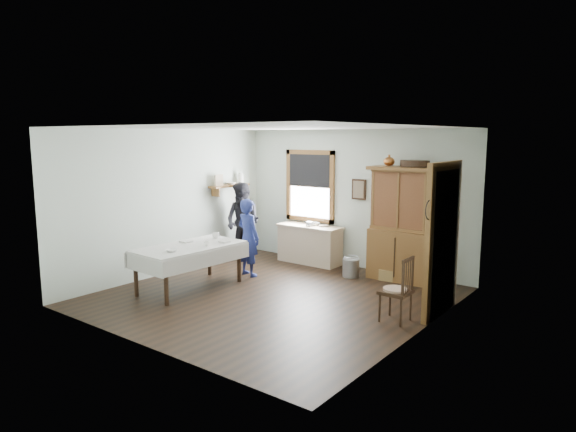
{
  "coord_description": "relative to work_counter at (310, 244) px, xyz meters",
  "views": [
    {
      "loc": [
        5.05,
        -6.21,
        2.57
      ],
      "look_at": [
        0.08,
        0.3,
        1.29
      ],
      "focal_mm": 32.0,
      "sensor_mm": 36.0,
      "label": 1
    }
  ],
  "objects": [
    {
      "name": "doorway",
      "position": [
        3.27,
        -1.36,
        0.77
      ],
      "size": [
        0.09,
        1.14,
        2.22
      ],
      "color": "#3F352D",
      "rests_on": "room"
    },
    {
      "name": "wicker_basket",
      "position": [
        1.89,
        -0.18,
        -0.29
      ],
      "size": [
        0.37,
        0.28,
        0.2
      ],
      "primitive_type": "cube",
      "rotation": [
        0.0,
        0.0,
        0.12
      ],
      "color": "#AB824D",
      "rests_on": "room"
    },
    {
      "name": "figure_dark",
      "position": [
        -1.19,
        -0.7,
        0.37
      ],
      "size": [
        0.79,
        0.65,
        1.51
      ],
      "primitive_type": "imported",
      "rotation": [
        0.0,
        0.0,
        0.1
      ],
      "color": "black",
      "rests_on": "room"
    },
    {
      "name": "room",
      "position": [
        0.82,
        -2.21,
        0.96
      ],
      "size": [
        5.01,
        5.01,
        2.7
      ],
      "color": "black",
      "rests_on": "ground"
    },
    {
      "name": "counter_bowl",
      "position": [
        0.07,
        0.08,
        0.42
      ],
      "size": [
        0.19,
        0.19,
        0.06
      ],
      "primitive_type": "imported",
      "rotation": [
        0.0,
        0.0,
        -0.01
      ],
      "color": "white",
      "rests_on": "work_counter"
    },
    {
      "name": "framed_picture",
      "position": [
        0.97,
        0.25,
        1.16
      ],
      "size": [
        0.3,
        0.04,
        0.4
      ],
      "primitive_type": "cube",
      "color": "black",
      "rests_on": "room"
    },
    {
      "name": "dining_table",
      "position": [
        -0.58,
        -2.72,
        -0.01
      ],
      "size": [
        1.07,
        1.92,
        0.75
      ],
      "primitive_type": "cube",
      "rotation": [
        0.0,
        0.0,
        -0.05
      ],
      "color": "silver",
      "rests_on": "room"
    },
    {
      "name": "china_hutch",
      "position": [
        2.02,
        -0.03,
        0.63
      ],
      "size": [
        1.21,
        0.59,
        2.04
      ],
      "primitive_type": "cube",
      "rotation": [
        0.0,
        0.0,
        0.02
      ],
      "color": "brown",
      "rests_on": "room"
    },
    {
      "name": "shelf_bowl",
      "position": [
        -1.55,
        -0.66,
        1.21
      ],
      "size": [
        0.22,
        0.22,
        0.05
      ],
      "primitive_type": "imported",
      "color": "white",
      "rests_on": "wall_shelf"
    },
    {
      "name": "table_bowl",
      "position": [
        -0.45,
        -3.2,
        0.38
      ],
      "size": [
        0.23,
        0.23,
        0.05
      ],
      "primitive_type": "imported",
      "rotation": [
        0.0,
        0.0,
        0.2
      ],
      "color": "white",
      "rests_on": "dining_table"
    },
    {
      "name": "woman_blue",
      "position": [
        -0.35,
        -1.48,
        0.28
      ],
      "size": [
        0.54,
        0.4,
        1.33
      ],
      "primitive_type": "imported",
      "rotation": [
        0.0,
        0.0,
        2.97
      ],
      "color": "navy",
      "rests_on": "room"
    },
    {
      "name": "table_cup_b",
      "position": [
        -0.3,
        -2.58,
        0.4
      ],
      "size": [
        0.12,
        0.12,
        0.09
      ],
      "primitive_type": "imported",
      "rotation": [
        0.0,
        0.0,
        0.38
      ],
      "color": "white",
      "rests_on": "dining_table"
    },
    {
      "name": "rug_beater",
      "position": [
        3.27,
        -1.91,
        1.33
      ],
      "size": [
        0.01,
        0.27,
        0.27
      ],
      "primitive_type": "torus",
      "rotation": [
        0.0,
        1.57,
        0.0
      ],
      "color": "black",
      "rests_on": "room"
    },
    {
      "name": "window",
      "position": [
        -0.18,
        0.26,
        1.25
      ],
      "size": [
        1.18,
        0.07,
        1.48
      ],
      "color": "white",
      "rests_on": "room"
    },
    {
      "name": "counter_book",
      "position": [
        0.19,
        0.04,
        0.4
      ],
      "size": [
        0.26,
        0.27,
        0.02
      ],
      "primitive_type": "imported",
      "rotation": [
        0.0,
        0.0,
        0.66
      ],
      "color": "#76644E",
      "rests_on": "work_counter"
    },
    {
      "name": "work_counter",
      "position": [
        0.0,
        0.0,
        0.0
      ],
      "size": [
        1.36,
        0.52,
        0.78
      ],
      "primitive_type": "cube",
      "rotation": [
        0.0,
        0.0,
        -0.01
      ],
      "color": "tan",
      "rests_on": "room"
    },
    {
      "name": "spindle_chair",
      "position": [
        2.88,
        -2.03,
        0.08
      ],
      "size": [
        0.43,
        0.43,
        0.94
      ],
      "primitive_type": "cube",
      "rotation": [
        0.0,
        0.0,
        0.0
      ],
      "color": "black",
      "rests_on": "room"
    },
    {
      "name": "pail",
      "position": [
        1.21,
        -0.4,
        -0.22
      ],
      "size": [
        0.4,
        0.4,
        0.33
      ],
      "primitive_type": "cube",
      "rotation": [
        0.0,
        0.0,
        -0.37
      ],
      "color": "#93979B",
      "rests_on": "room"
    },
    {
      "name": "table_cup_a",
      "position": [
        -0.68,
        -1.99,
        0.41
      ],
      "size": [
        0.15,
        0.15,
        0.1
      ],
      "primitive_type": "imported",
      "rotation": [
        0.0,
        0.0,
        0.19
      ],
      "color": "white",
      "rests_on": "dining_table"
    },
    {
      "name": "wall_shelf",
      "position": [
        -1.55,
        -0.67,
        1.18
      ],
      "size": [
        0.24,
        1.0,
        0.44
      ],
      "color": "brown",
      "rests_on": "room"
    }
  ]
}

